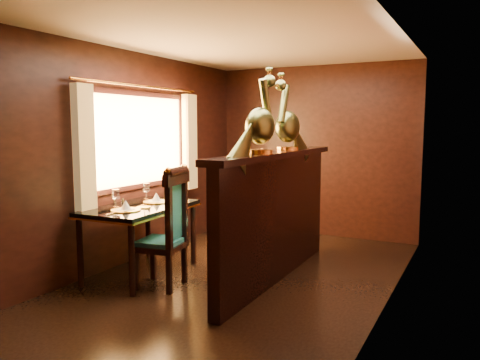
{
  "coord_description": "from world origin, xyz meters",
  "views": [
    {
      "loc": [
        2.22,
        -4.17,
        1.63
      ],
      "look_at": [
        -0.18,
        0.43,
        1.02
      ],
      "focal_mm": 35.0,
      "sensor_mm": 36.0,
      "label": 1
    }
  ],
  "objects_px": {
    "dining_table": "(140,212)",
    "peacock_right": "(288,113)",
    "peacock_left": "(260,110)",
    "chair_left": "(170,225)",
    "chair_right": "(251,210)"
  },
  "relations": [
    {
      "from": "dining_table",
      "to": "peacock_right",
      "type": "height_order",
      "value": "peacock_right"
    },
    {
      "from": "peacock_right",
      "to": "peacock_left",
      "type": "bearing_deg",
      "value": -90.0
    },
    {
      "from": "dining_table",
      "to": "peacock_left",
      "type": "relative_size",
      "value": 1.59
    },
    {
      "from": "chair_left",
      "to": "dining_table",
      "type": "bearing_deg",
      "value": 150.12
    },
    {
      "from": "peacock_left",
      "to": "peacock_right",
      "type": "distance_m",
      "value": 0.7
    },
    {
      "from": "dining_table",
      "to": "peacock_left",
      "type": "distance_m",
      "value": 1.76
    },
    {
      "from": "chair_right",
      "to": "peacock_left",
      "type": "relative_size",
      "value": 1.65
    },
    {
      "from": "chair_left",
      "to": "chair_right",
      "type": "xyz_separation_m",
      "value": [
        0.54,
        0.74,
        0.07
      ]
    },
    {
      "from": "chair_right",
      "to": "peacock_left",
      "type": "height_order",
      "value": "peacock_left"
    },
    {
      "from": "dining_table",
      "to": "peacock_right",
      "type": "distance_m",
      "value": 1.93
    },
    {
      "from": "chair_left",
      "to": "peacock_right",
      "type": "relative_size",
      "value": 1.53
    },
    {
      "from": "chair_left",
      "to": "peacock_left",
      "type": "xyz_separation_m",
      "value": [
        0.84,
        0.31,
        1.13
      ]
    },
    {
      "from": "peacock_left",
      "to": "peacock_right",
      "type": "height_order",
      "value": "peacock_left"
    },
    {
      "from": "dining_table",
      "to": "chair_left",
      "type": "distance_m",
      "value": 0.58
    },
    {
      "from": "peacock_left",
      "to": "dining_table",
      "type": "bearing_deg",
      "value": -175.08
    }
  ]
}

